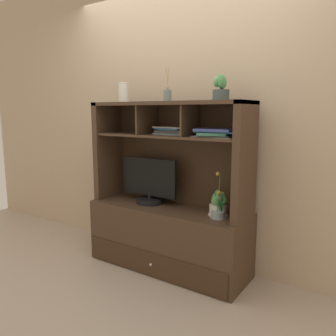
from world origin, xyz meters
TOP-DOWN VIEW (x-y plane):
  - floor_plane at (0.00, 0.00)m, footprint 6.00×6.00m
  - back_wall at (0.00, 0.27)m, footprint 6.00×0.02m
  - media_console at (0.00, 0.01)m, footprint 1.45×0.52m
  - tv_monitor at (-0.21, 0.01)m, footprint 0.57×0.25m
  - potted_orchid at (0.51, -0.05)m, footprint 0.12×0.12m
  - potted_fern at (0.48, 0.02)m, footprint 0.16×0.16m
  - magazine_stack_left at (0.02, 0.06)m, footprint 0.35×0.25m
  - magazine_stack_centre at (0.47, -0.02)m, footprint 0.35×0.27m
  - diffuser_bottle at (0.00, -0.01)m, footprint 0.07×0.07m
  - potted_succulent at (0.47, 0.03)m, footprint 0.15×0.15m
  - ceramic_vase at (-0.47, -0.02)m, footprint 0.09×0.09m

SIDE VIEW (x-z plane):
  - floor_plane at x=0.00m, z-range -0.02..0.00m
  - media_console at x=0.00m, z-range -0.30..1.18m
  - potted_orchid at x=0.51m, z-range 0.43..0.80m
  - potted_fern at x=0.48m, z-range 0.55..0.75m
  - tv_monitor at x=-0.21m, z-range 0.54..0.95m
  - magazine_stack_left at x=0.02m, z-range 1.20..1.27m
  - magazine_stack_centre at x=0.47m, z-range 1.20..1.27m
  - back_wall at x=0.00m, z-range 0.00..2.80m
  - diffuser_bottle at x=0.00m, z-range 1.39..1.67m
  - ceramic_vase at x=-0.47m, z-range 1.48..1.65m
  - potted_succulent at x=0.47m, z-range 1.47..1.67m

